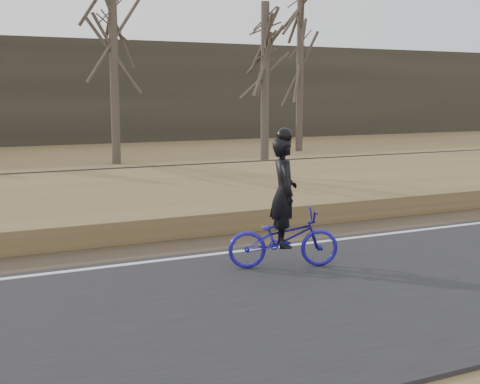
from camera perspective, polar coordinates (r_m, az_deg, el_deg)
name	(u,v)px	position (r m, az deg, el deg)	size (l,w,h in m)	color
road	(9,342)	(8.41, -19.14, -11.98)	(120.00, 6.00, 0.06)	black
cyclist	(284,223)	(10.95, 3.74, -2.67)	(1.93, 1.21, 2.29)	#1F169A
bare_tree_center	(114,54)	(28.19, -10.73, 11.47)	(0.36, 0.36, 8.95)	brown
bare_tree_right	(265,83)	(28.89, 2.14, 9.32)	(0.36, 0.36, 6.72)	brown
bare_tree_far_right	(300,66)	(34.17, 5.14, 10.63)	(0.36, 0.36, 8.49)	brown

